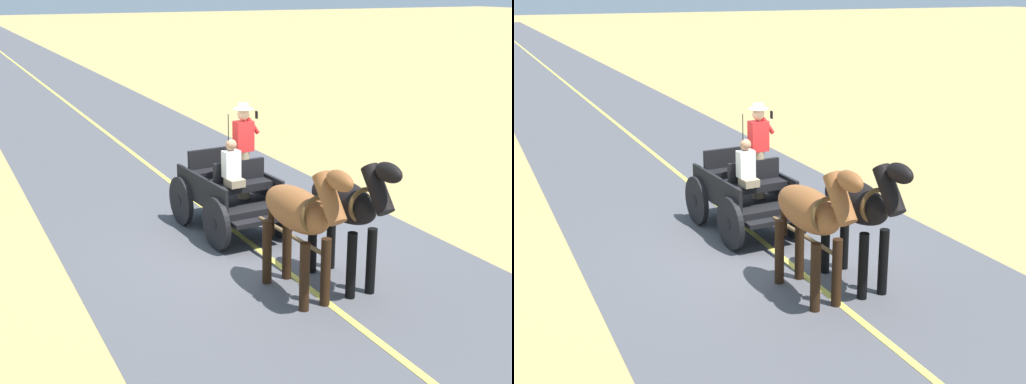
{
  "view_description": "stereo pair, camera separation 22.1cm",
  "coord_description": "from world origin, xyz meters",
  "views": [
    {
      "loc": [
        4.99,
        10.66,
        4.57
      ],
      "look_at": [
        0.06,
        0.49,
        1.1
      ],
      "focal_mm": 47.88,
      "sensor_mm": 36.0,
      "label": 1
    },
    {
      "loc": [
        4.79,
        10.76,
        4.57
      ],
      "look_at": [
        0.06,
        0.49,
        1.1
      ],
      "focal_mm": 47.88,
      "sensor_mm": 36.0,
      "label": 2
    }
  ],
  "objects": [
    {
      "name": "road_centre_stripe",
      "position": [
        0.0,
        0.0,
        0.01
      ],
      "size": [
        0.12,
        160.0,
        0.0
      ],
      "primitive_type": "cube",
      "color": "#DBCC4C",
      "rests_on": "road_surface"
    },
    {
      "name": "horse_drawn_carriage",
      "position": [
        0.05,
        -0.62,
        0.82
      ],
      "size": [
        1.57,
        4.52,
        2.5
      ],
      "color": "black",
      "rests_on": "ground"
    },
    {
      "name": "horse_near_side",
      "position": [
        -0.57,
        2.37,
        1.32
      ],
      "size": [
        0.61,
        2.13,
        2.21
      ],
      "color": "black",
      "rests_on": "ground"
    },
    {
      "name": "horse_off_side",
      "position": [
        0.28,
        2.43,
        1.32
      ],
      "size": [
        0.63,
        2.13,
        2.21
      ],
      "color": "brown",
      "rests_on": "ground"
    },
    {
      "name": "road_surface",
      "position": [
        0.0,
        0.0,
        0.0
      ],
      "size": [
        6.57,
        160.0,
        0.01
      ],
      "primitive_type": "cube",
      "color": "#4C4C51",
      "rests_on": "ground"
    },
    {
      "name": "ground_plane",
      "position": [
        0.0,
        0.0,
        0.0
      ],
      "size": [
        200.0,
        200.0,
        0.0
      ],
      "primitive_type": "plane",
      "color": "tan"
    }
  ]
}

